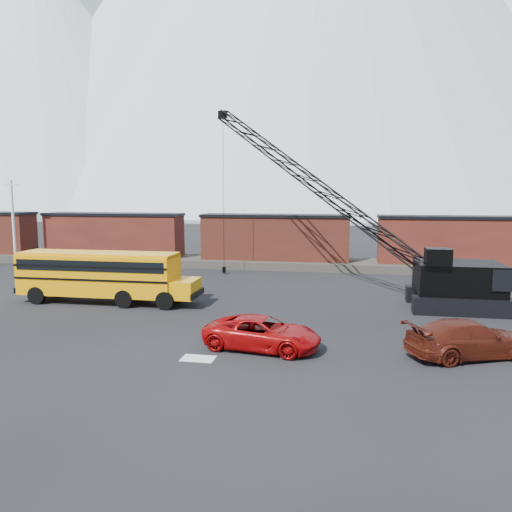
{
  "coord_description": "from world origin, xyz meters",
  "views": [
    {
      "loc": [
        6.55,
        -23.42,
        6.98
      ],
      "look_at": [
        1.01,
        6.67,
        3.0
      ],
      "focal_mm": 35.0,
      "sensor_mm": 36.0,
      "label": 1
    }
  ],
  "objects_px": {
    "school_bus": "(104,275)",
    "crawler_crane": "(310,180)",
    "red_pickup": "(262,333)",
    "maroon_suv": "(469,339)"
  },
  "relations": [
    {
      "from": "school_bus",
      "to": "crawler_crane",
      "type": "distance_m",
      "value": 15.41
    },
    {
      "from": "school_bus",
      "to": "red_pickup",
      "type": "bearing_deg",
      "value": -32.97
    },
    {
      "from": "school_bus",
      "to": "red_pickup",
      "type": "relative_size",
      "value": 2.24
    },
    {
      "from": "red_pickup",
      "to": "maroon_suv",
      "type": "bearing_deg",
      "value": -77.78
    },
    {
      "from": "red_pickup",
      "to": "crawler_crane",
      "type": "xyz_separation_m",
      "value": [
        0.9,
        14.55,
        7.02
      ]
    },
    {
      "from": "maroon_suv",
      "to": "crawler_crane",
      "type": "bearing_deg",
      "value": 5.57
    },
    {
      "from": "crawler_crane",
      "to": "school_bus",
      "type": "bearing_deg",
      "value": -149.7
    },
    {
      "from": "school_bus",
      "to": "crawler_crane",
      "type": "bearing_deg",
      "value": 30.3
    },
    {
      "from": "red_pickup",
      "to": "crawler_crane",
      "type": "height_order",
      "value": "crawler_crane"
    },
    {
      "from": "maroon_suv",
      "to": "school_bus",
      "type": "bearing_deg",
      "value": 47.43
    }
  ]
}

